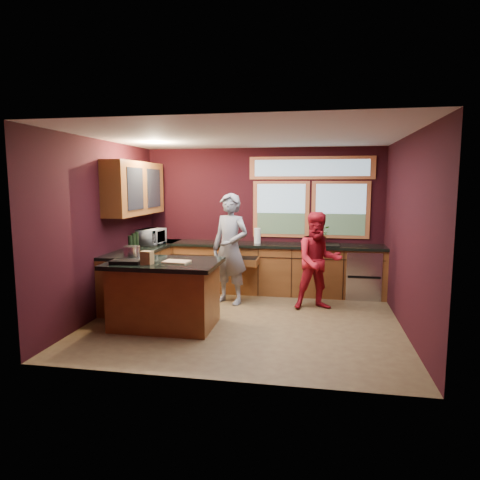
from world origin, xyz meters
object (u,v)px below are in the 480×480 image
(person_red, at_px, (318,261))
(stock_pot, at_px, (132,252))
(person_grey, at_px, (230,249))
(cutting_board, at_px, (177,262))
(island, at_px, (165,293))

(person_red, distance_m, stock_pot, 2.93)
(person_grey, height_order, cutting_board, person_grey)
(person_red, bearing_deg, person_grey, 161.17)
(person_grey, relative_size, person_red, 1.18)
(island, distance_m, cutting_board, 0.52)
(island, bearing_deg, person_red, 30.20)
(island, xyz_separation_m, person_grey, (0.68, 1.35, 0.46))
(person_red, bearing_deg, island, -164.92)
(island, distance_m, person_grey, 1.58)
(person_grey, xyz_separation_m, cutting_board, (-0.48, -1.40, 0.02))
(person_grey, bearing_deg, stock_pot, -112.55)
(person_red, height_order, cutting_board, person_red)
(person_grey, bearing_deg, person_red, 19.49)
(person_grey, xyz_separation_m, person_red, (1.47, -0.10, -0.14))
(cutting_board, height_order, stock_pot, stock_pot)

